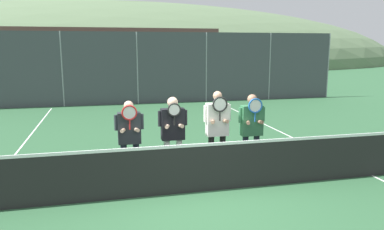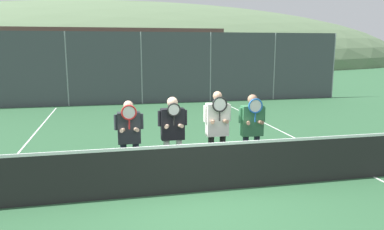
{
  "view_description": "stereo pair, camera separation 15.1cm",
  "coord_description": "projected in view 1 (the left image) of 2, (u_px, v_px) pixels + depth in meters",
  "views": [
    {
      "loc": [
        -1.67,
        -6.6,
        2.76
      ],
      "look_at": [
        0.18,
        1.07,
        1.31
      ],
      "focal_mm": 35.0,
      "sensor_mm": 36.0,
      "label": 1
    },
    {
      "loc": [
        -1.52,
        -6.63,
        2.76
      ],
      "look_at": [
        0.18,
        1.07,
        1.31
      ],
      "focal_mm": 35.0,
      "sensor_mm": 36.0,
      "label": 2
    }
  ],
  "objects": [
    {
      "name": "ground_plane",
      "position": [
        196.0,
        192.0,
        7.19
      ],
      "size": [
        120.0,
        120.0,
        0.0
      ],
      "primitive_type": "plane",
      "color": "#2D5B38"
    },
    {
      "name": "car_left_of_center",
      "position": [
        99.0,
        80.0,
        20.62
      ],
      "size": [
        4.07,
        1.91,
        1.87
      ],
      "color": "maroon",
      "rests_on": "ground_plane"
    },
    {
      "name": "car_center",
      "position": [
        186.0,
        79.0,
        22.2
      ],
      "size": [
        4.32,
        1.94,
        1.67
      ],
      "color": "slate",
      "rests_on": "ground_plane"
    },
    {
      "name": "clubhouse_building",
      "position": [
        98.0,
        57.0,
        26.66
      ],
      "size": [
        16.24,
        5.5,
        3.94
      ],
      "color": "beige",
      "rests_on": "ground_plane"
    },
    {
      "name": "player_rightmost",
      "position": [
        252.0,
        126.0,
        8.17
      ],
      "size": [
        0.61,
        0.34,
        1.74
      ],
      "color": "#232838",
      "rests_on": "ground_plane"
    },
    {
      "name": "tennis_net",
      "position": [
        196.0,
        167.0,
        7.1
      ],
      "size": [
        10.6,
        0.09,
        1.06
      ],
      "color": "gray",
      "rests_on": "ground_plane"
    },
    {
      "name": "player_leftmost",
      "position": [
        129.0,
        134.0,
        7.59
      ],
      "size": [
        0.59,
        0.34,
        1.69
      ],
      "color": "#232838",
      "rests_on": "ground_plane"
    },
    {
      "name": "court_line_left_sideline",
      "position": [
        10.0,
        161.0,
        9.15
      ],
      "size": [
        0.05,
        16.0,
        0.01
      ],
      "primitive_type": "cube",
      "color": "white",
      "rests_on": "ground_plane"
    },
    {
      "name": "player_center_left",
      "position": [
        173.0,
        130.0,
        7.83
      ],
      "size": [
        0.62,
        0.34,
        1.73
      ],
      "color": "white",
      "rests_on": "ground_plane"
    },
    {
      "name": "hill_distant",
      "position": [
        112.0,
        64.0,
        60.0
      ],
      "size": [
        96.43,
        53.57,
        18.75
      ],
      "color": "#5B7551",
      "rests_on": "ground_plane"
    },
    {
      "name": "player_center_right",
      "position": [
        217.0,
        126.0,
        7.97
      ],
      "size": [
        0.6,
        0.34,
        1.83
      ],
      "color": "black",
      "rests_on": "ground_plane"
    },
    {
      "name": "fence_back",
      "position": [
        137.0,
        68.0,
        17.92
      ],
      "size": [
        20.68,
        0.06,
        3.44
      ],
      "color": "gray",
      "rests_on": "ground_plane"
    },
    {
      "name": "court_line_right_sideline",
      "position": [
        301.0,
        142.0,
        10.97
      ],
      "size": [
        0.05,
        16.0,
        0.01
      ],
      "primitive_type": "cube",
      "color": "white",
      "rests_on": "ground_plane"
    },
    {
      "name": "car_far_left",
      "position": [
        3.0,
        81.0,
        19.92
      ],
      "size": [
        4.18,
        1.98,
        1.78
      ],
      "color": "slate",
      "rests_on": "ground_plane"
    },
    {
      "name": "car_right_of_center",
      "position": [
        265.0,
        77.0,
        23.45
      ],
      "size": [
        4.26,
        2.07,
        1.68
      ],
      "color": "slate",
      "rests_on": "ground_plane"
    }
  ]
}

